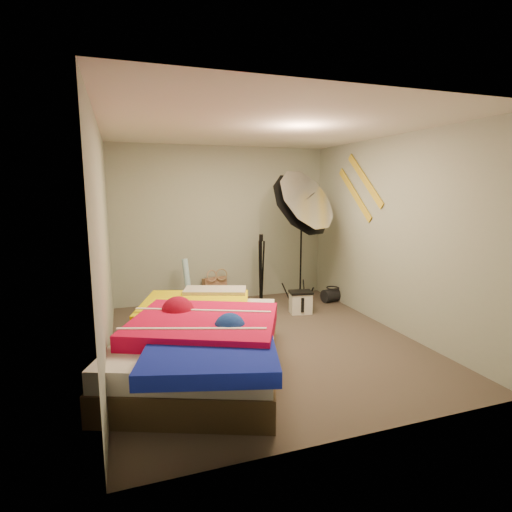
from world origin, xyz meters
name	(u,v)px	position (x,y,z in m)	size (l,w,h in m)	color
floor	(264,341)	(0.00, 0.00, 0.00)	(4.00, 4.00, 0.00)	#4D4139
ceiling	(265,128)	(0.00, 0.00, 2.50)	(4.00, 4.00, 0.00)	silver
wall_back	(223,225)	(0.00, 2.00, 1.25)	(3.50, 3.50, 0.00)	#979E8E
wall_front	(363,274)	(0.00, -2.00, 1.25)	(3.50, 3.50, 0.00)	#979E8E
wall_left	(104,246)	(-1.75, 0.00, 1.25)	(4.00, 4.00, 0.00)	#979E8E
wall_right	(390,234)	(1.75, 0.00, 1.25)	(4.00, 4.00, 0.00)	#979E8E
tote_bag	(215,289)	(-0.16, 1.90, 0.20)	(0.40, 0.12, 0.40)	#A17254
wrapping_roll	(188,284)	(-0.66, 1.62, 0.39)	(0.09, 0.09, 0.78)	#5DB3D8
camera_case	(301,303)	(0.89, 0.87, 0.15)	(0.31, 0.22, 0.31)	silver
duffel_bag	(332,295)	(1.65, 1.26, 0.11)	(0.21, 0.21, 0.34)	black
wall_stripe_upper	(365,180)	(1.73, 0.60, 1.95)	(0.02, 1.10, 0.10)	gold
wall_stripe_lower	(355,194)	(1.73, 0.85, 1.75)	(0.02, 1.10, 0.10)	gold
bed	(203,341)	(-0.86, -0.54, 0.31)	(2.17, 2.64, 0.63)	#4D3A24
photo_umbrella	(300,205)	(0.94, 1.03, 1.59)	(1.12, 1.11, 2.21)	black
camera_tripod	(261,264)	(0.50, 1.54, 0.64)	(0.08, 0.08, 1.12)	black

